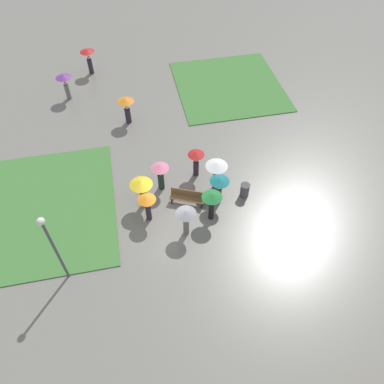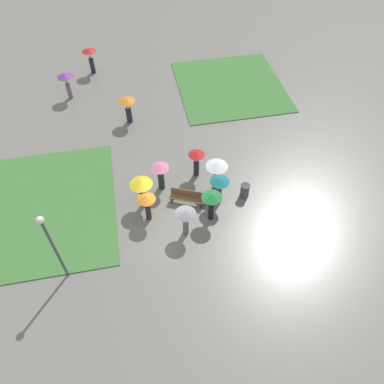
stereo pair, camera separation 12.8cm
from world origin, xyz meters
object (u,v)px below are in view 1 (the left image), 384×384
object	(u,v)px
crowd_person_teal	(219,185)
lone_walker_mid_plaza	(88,57)
lamp_post	(52,242)
crowd_person_pink	(160,172)
lone_walker_far_path	(126,106)
lone_walker_near_lawn	(65,81)
crowd_person_orange	(147,202)
crowd_person_green	(212,200)
crowd_person_yellow	(141,186)
crowd_person_red	(196,159)
park_bench	(187,197)
crowd_person_white	(216,168)
trash_bin	(245,190)
crowd_person_grey	(186,216)

from	to	relation	value
crowd_person_teal	lone_walker_mid_plaza	distance (m)	15.69
lamp_post	crowd_person_pink	distance (m)	7.00
lone_walker_far_path	lone_walker_mid_plaza	distance (m)	6.87
lone_walker_near_lawn	crowd_person_orange	bearing A→B (deg)	-148.58
lamp_post	crowd_person_green	bearing A→B (deg)	15.11
lamp_post	crowd_person_yellow	world-z (taller)	lamp_post
crowd_person_green	crowd_person_red	distance (m)	3.22
crowd_person_teal	lone_walker_far_path	xyz separation A→B (m)	(-4.08, 7.87, -0.12)
park_bench	lamp_post	bearing A→B (deg)	-129.13
crowd_person_green	crowd_person_white	size ratio (longest dim) A/B	1.02
lone_walker_mid_plaza	crowd_person_orange	bearing A→B (deg)	-11.17
crowd_person_green	crowd_person_red	bearing A→B (deg)	124.84
park_bench	crowd_person_orange	size ratio (longest dim) A/B	1.02
trash_bin	lone_walker_mid_plaza	xyz separation A→B (m)	(-7.82, 14.20, 0.93)
crowd_person_yellow	lone_walker_near_lawn	size ratio (longest dim) A/B	1.01
crowd_person_yellow	trash_bin	bearing A→B (deg)	60.04
crowd_person_green	crowd_person_grey	world-z (taller)	crowd_person_green
crowd_person_grey	crowd_person_green	bearing A→B (deg)	6.94
crowd_person_grey	crowd_person_yellow	bearing A→B (deg)	112.09
crowd_person_pink	lone_walker_far_path	xyz separation A→B (m)	(-1.25, 6.22, -0.01)
crowd_person_orange	crowd_person_grey	bearing A→B (deg)	-75.76
crowd_person_teal	crowd_person_orange	bearing A→B (deg)	91.16
park_bench	crowd_person_white	distance (m)	2.18
crowd_person_teal	lone_walker_mid_plaza	bearing A→B (deg)	19.36
park_bench	crowd_person_pink	size ratio (longest dim) A/B	1.02
lamp_post	lone_walker_mid_plaza	distance (m)	17.42
lamp_post	crowd_person_pink	size ratio (longest dim) A/B	2.47
crowd_person_green	crowd_person_grey	size ratio (longest dim) A/B	1.07
crowd_person_grey	lone_walker_mid_plaza	size ratio (longest dim) A/B	0.92
park_bench	lone_walker_far_path	bearing A→B (deg)	131.63
crowd_person_pink	crowd_person_teal	size ratio (longest dim) A/B	0.96
park_bench	lone_walker_mid_plaza	xyz separation A→B (m)	(-4.66, 14.08, 0.89)
trash_bin	crowd_person_teal	size ratio (longest dim) A/B	0.45
park_bench	crowd_person_orange	world-z (taller)	crowd_person_orange
park_bench	lone_walker_mid_plaza	world-z (taller)	lone_walker_mid_plaza
crowd_person_pink	lone_walker_near_lawn	world-z (taller)	lone_walker_near_lawn
crowd_person_yellow	crowd_person_red	distance (m)	3.61
lamp_post	lone_walker_mid_plaza	size ratio (longest dim) A/B	2.28
crowd_person_green	trash_bin	bearing A→B (deg)	60.43
lone_walker_mid_plaza	lone_walker_near_lawn	world-z (taller)	lone_walker_mid_plaza
crowd_person_white	crowd_person_pink	bearing A→B (deg)	37.61
crowd_person_teal	lone_walker_near_lawn	bearing A→B (deg)	30.68
lone_walker_far_path	lone_walker_near_lawn	xyz separation A→B (m)	(-3.88, 3.50, 0.15)
lone_walker_far_path	crowd_person_teal	bearing A→B (deg)	-107.38
trash_bin	crowd_person_green	bearing A→B (deg)	-152.46
crowd_person_grey	lone_walker_mid_plaza	xyz separation A→B (m)	(-4.23, 15.99, 0.00)
crowd_person_pink	crowd_person_grey	bearing A→B (deg)	5.94
trash_bin	crowd_person_pink	bearing A→B (deg)	161.20
crowd_person_grey	crowd_person_orange	xyz separation A→B (m)	(-1.72, 1.26, -0.03)
park_bench	crowd_person_yellow	bearing A→B (deg)	-164.15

